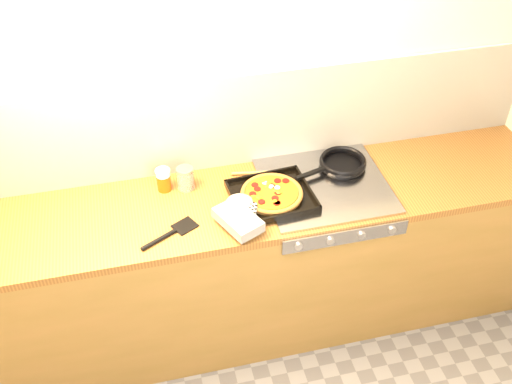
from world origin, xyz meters
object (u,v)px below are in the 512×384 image
object	(u,v)px
frying_pan	(342,163)
tomato_can	(185,178)
pizza_on_tray	(262,200)
juice_glass	(164,180)

from	to	relation	value
frying_pan	tomato_can	xyz separation A→B (m)	(-0.78, 0.03, 0.02)
pizza_on_tray	tomato_can	world-z (taller)	tomato_can
pizza_on_tray	tomato_can	xyz separation A→B (m)	(-0.32, 0.22, 0.02)
pizza_on_tray	frying_pan	xyz separation A→B (m)	(0.46, 0.19, -0.01)
pizza_on_tray	frying_pan	size ratio (longest dim) A/B	1.21
tomato_can	juice_glass	xyz separation A→B (m)	(-0.10, 0.01, 0.00)
frying_pan	juice_glass	bearing A→B (deg)	176.96
pizza_on_tray	juice_glass	distance (m)	0.49
frying_pan	juice_glass	xyz separation A→B (m)	(-0.89, 0.05, 0.02)
pizza_on_tray	juice_glass	size ratio (longest dim) A/B	4.27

